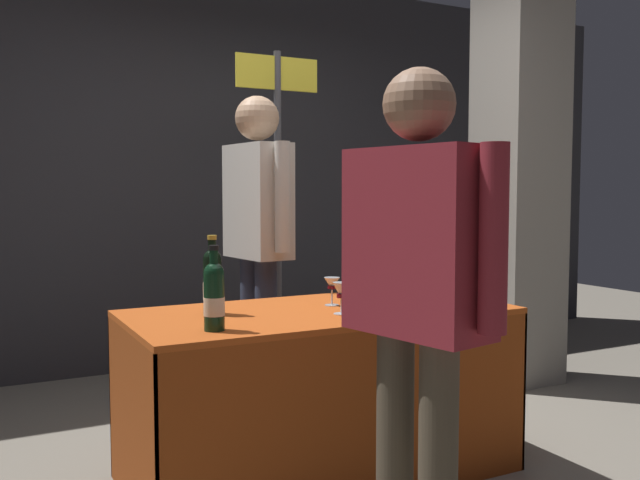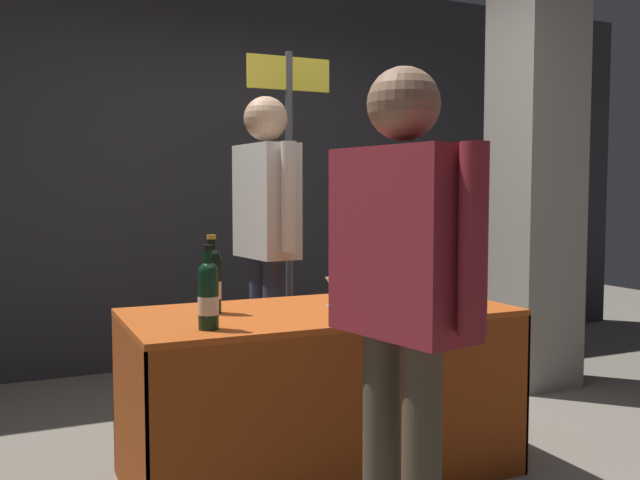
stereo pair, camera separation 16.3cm
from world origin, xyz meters
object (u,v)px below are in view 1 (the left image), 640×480
vendor_presenter (258,223)px  featured_wine_bottle (392,275)px  wine_glass_near_vendor (332,285)px  wine_glass_mid (421,275)px  booth_signpost (278,180)px  concrete_pillar (519,148)px  tasting_table (320,358)px  wine_glass_near_taster (341,292)px  flower_vase (375,268)px  display_bottle_0 (212,280)px  taster_foreground_right (418,280)px

vendor_presenter → featured_wine_bottle: bearing=13.2°
wine_glass_near_vendor → vendor_presenter: (-0.02, 0.82, 0.24)m
wine_glass_mid → vendor_presenter: size_ratio=0.07×
wine_glass_mid → booth_signpost: 1.17m
concrete_pillar → tasting_table: bearing=-157.8°
wine_glass_near_taster → flower_vase: size_ratio=0.34×
flower_vase → vendor_presenter: vendor_presenter is taller
tasting_table → featured_wine_bottle: (0.38, 0.01, 0.34)m
display_bottle_0 → taster_foreground_right: (0.31, -1.01, 0.10)m
tasting_table → featured_wine_bottle: bearing=1.9°
display_bottle_0 → wine_glass_near_taster: bearing=-27.5°
wine_glass_mid → booth_signpost: booth_signpost is taller
flower_vase → vendor_presenter: 0.78m
booth_signpost → featured_wine_bottle: bearing=-88.7°
display_bottle_0 → wine_glass_near_vendor: size_ratio=2.60×
display_bottle_0 → wine_glass_mid: display_bottle_0 is taller
wine_glass_near_vendor → flower_vase: bearing=24.0°
featured_wine_bottle → taster_foreground_right: taster_foreground_right is taller
flower_vase → vendor_presenter: (-0.33, 0.68, 0.20)m
display_bottle_0 → tasting_table: bearing=-12.0°
concrete_pillar → wine_glass_near_taster: 2.15m
wine_glass_mid → vendor_presenter: (-0.61, 0.66, 0.25)m
concrete_pillar → vendor_presenter: bearing=176.0°
wine_glass_near_taster → concrete_pillar: bearing=26.3°
display_bottle_0 → wine_glass_mid: bearing=5.8°
display_bottle_0 → wine_glass_near_taster: (0.47, -0.25, -0.05)m
tasting_table → taster_foreground_right: size_ratio=1.02×
featured_wine_bottle → booth_signpost: bearing=91.3°
featured_wine_bottle → vendor_presenter: vendor_presenter is taller
featured_wine_bottle → taster_foreground_right: (-0.52, -0.92, 0.11)m
wine_glass_near_vendor → taster_foreground_right: taster_foreground_right is taller
concrete_pillar → wine_glass_near_vendor: concrete_pillar is taller
concrete_pillar → wine_glass_near_vendor: bearing=-158.5°
concrete_pillar → flower_vase: (-1.44, -0.55, -0.65)m
featured_wine_bottle → wine_glass_mid: (0.31, 0.20, -0.04)m
wine_glass_near_vendor → wine_glass_mid: bearing=14.4°
featured_wine_bottle → flower_vase: size_ratio=0.77×
display_bottle_0 → flower_vase: (0.86, 0.10, -0.00)m
tasting_table → taster_foreground_right: (-0.14, -0.91, 0.46)m
concrete_pillar → booth_signpost: concrete_pillar is taller
concrete_pillar → display_bottle_0: size_ratio=9.25×
featured_wine_bottle → wine_glass_near_taster: size_ratio=2.27×
concrete_pillar → wine_glass_near_vendor: 2.01m
wine_glass_mid → flower_vase: 0.29m
wine_glass_mid → flower_vase: bearing=-177.1°
taster_foreground_right → tasting_table: bearing=-20.6°
taster_foreground_right → featured_wine_bottle: bearing=-41.0°
tasting_table → taster_foreground_right: taster_foreground_right is taller
vendor_presenter → taster_foreground_right: size_ratio=1.09×
featured_wine_bottle → taster_foreground_right: bearing=-119.3°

